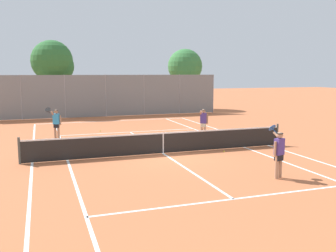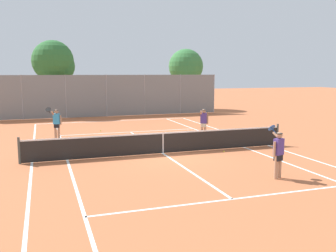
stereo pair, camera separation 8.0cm
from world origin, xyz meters
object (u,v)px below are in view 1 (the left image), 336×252
at_px(loose_tennis_ball_0, 100,131).
at_px(tree_behind_right, 186,67).
at_px(loose_tennis_ball_2, 224,151).
at_px(player_far_left, 56,122).
at_px(tree_behind_left, 54,63).
at_px(player_near_side, 279,152).
at_px(loose_tennis_ball_3, 214,143).
at_px(player_far_right, 203,122).
at_px(tennis_net, 163,142).

xyz_separation_m(loose_tennis_ball_0, tree_behind_right, (10.23, 11.53, 4.02)).
height_order(loose_tennis_ball_2, tree_behind_right, tree_behind_right).
relative_size(player_far_left, tree_behind_right, 0.30).
distance_m(tree_behind_left, tree_behind_right, 12.55).
bearing_deg(loose_tennis_ball_0, player_far_left, -143.49).
bearing_deg(player_near_side, player_far_left, 123.38).
distance_m(loose_tennis_ball_0, loose_tennis_ball_3, 7.65).
relative_size(loose_tennis_ball_3, tree_behind_right, 0.01).
bearing_deg(tree_behind_right, loose_tennis_ball_0, -131.58).
distance_m(player_near_side, player_far_right, 8.08).
xyz_separation_m(tennis_net, loose_tennis_ball_0, (-1.68, 7.26, -0.48)).
bearing_deg(tree_behind_left, loose_tennis_ball_2, -69.47).
distance_m(player_near_side, loose_tennis_ball_2, 4.48).
relative_size(loose_tennis_ball_0, tree_behind_right, 0.01).
bearing_deg(player_far_right, loose_tennis_ball_2, -99.59).
height_order(player_near_side, loose_tennis_ball_2, player_near_side).
distance_m(player_far_right, loose_tennis_ball_2, 3.81).
bearing_deg(tennis_net, tree_behind_right, 65.53).
bearing_deg(player_near_side, player_far_right, 84.00).
relative_size(player_far_right, tree_behind_left, 0.26).
relative_size(player_far_left, player_far_right, 1.11).
relative_size(loose_tennis_ball_0, tree_behind_left, 0.01).
distance_m(tennis_net, tree_behind_left, 17.76).
height_order(player_far_right, tree_behind_left, tree_behind_left).
height_order(tennis_net, tree_behind_right, tree_behind_right).
xyz_separation_m(player_far_right, tree_behind_left, (-7.18, 13.86, 3.46)).
xyz_separation_m(loose_tennis_ball_0, tree_behind_left, (-2.17, 9.64, 4.34)).
distance_m(player_far_left, player_far_right, 7.96).
xyz_separation_m(tennis_net, loose_tennis_ball_3, (3.13, 1.32, -0.48)).
distance_m(player_far_left, loose_tennis_ball_3, 8.49).
distance_m(player_far_left, loose_tennis_ball_2, 9.23).
relative_size(loose_tennis_ball_0, loose_tennis_ball_3, 1.00).
distance_m(loose_tennis_ball_0, tree_behind_left, 10.80).
bearing_deg(loose_tennis_ball_3, player_far_right, 83.66).
distance_m(player_far_right, tree_behind_left, 15.98).
relative_size(player_near_side, tree_behind_right, 0.30).
height_order(loose_tennis_ball_0, loose_tennis_ball_2, same).
distance_m(loose_tennis_ball_2, loose_tennis_ball_3, 1.98).
height_order(tennis_net, tree_behind_left, tree_behind_left).
distance_m(loose_tennis_ball_2, tree_behind_right, 20.66).
distance_m(tennis_net, player_far_right, 4.53).
bearing_deg(tennis_net, player_near_side, -63.57).
bearing_deg(tennis_net, loose_tennis_ball_3, 22.84).
bearing_deg(tree_behind_right, tennis_net, -114.47).
relative_size(player_near_side, tree_behind_left, 0.29).
bearing_deg(player_far_left, loose_tennis_ball_3, -28.22).
height_order(tennis_net, loose_tennis_ball_2, tennis_net).
bearing_deg(loose_tennis_ball_2, player_near_side, -92.97).
bearing_deg(player_far_right, player_far_left, 163.46).
height_order(player_near_side, tree_behind_left, tree_behind_left).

